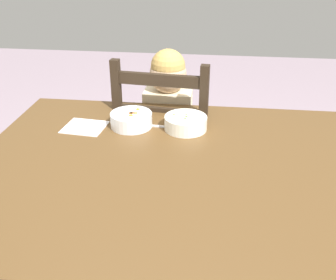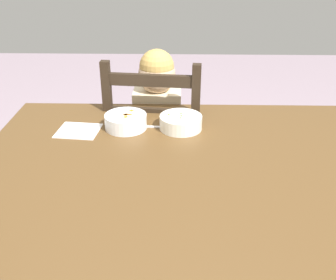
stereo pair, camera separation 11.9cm
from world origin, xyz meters
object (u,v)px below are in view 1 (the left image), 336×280
at_px(dining_chair, 166,151).
at_px(bowl_of_peas, 186,122).
at_px(dining_table, 183,187).
at_px(child_figure, 167,118).
at_px(bowl_of_carrots, 131,119).
at_px(spoon, 150,125).

xyz_separation_m(dining_chair, bowl_of_peas, (0.11, -0.30, 0.30)).
relative_size(dining_table, child_figure, 1.53).
height_order(bowl_of_carrots, spoon, bowl_of_carrots).
bearing_deg(child_figure, bowl_of_carrots, -110.19).
height_order(child_figure, bowl_of_peas, child_figure).
height_order(dining_table, bowl_of_peas, bowl_of_peas).
height_order(dining_table, bowl_of_carrots, bowl_of_carrots).
bearing_deg(child_figure, bowl_of_peas, -69.81).
bearing_deg(spoon, dining_table, -61.40).
height_order(bowl_of_peas, bowl_of_carrots, bowl_of_carrots).
bearing_deg(dining_table, spoon, 118.60).
xyz_separation_m(dining_table, bowl_of_peas, (-0.02, 0.28, 0.11)).
xyz_separation_m(bowl_of_carrots, spoon, (0.07, 0.01, -0.03)).
bearing_deg(bowl_of_carrots, dining_table, -50.57).
distance_m(dining_table, spoon, 0.34).
relative_size(dining_table, spoon, 10.42).
distance_m(dining_table, dining_chair, 0.62).
xyz_separation_m(dining_table, dining_chair, (-0.13, 0.58, -0.18)).
bearing_deg(bowl_of_carrots, bowl_of_peas, -0.00).
xyz_separation_m(dining_chair, child_figure, (0.01, -0.00, 0.18)).
height_order(dining_chair, child_figure, child_figure).
bearing_deg(bowl_of_carrots, spoon, 7.46).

